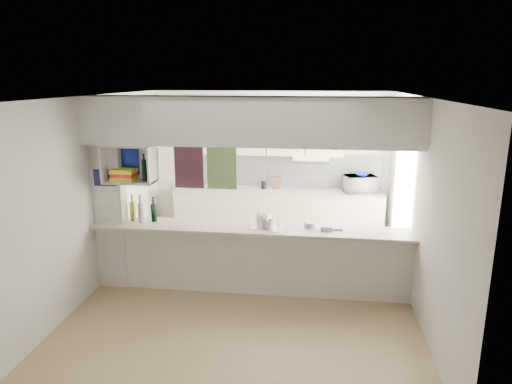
% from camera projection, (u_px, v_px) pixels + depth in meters
% --- Properties ---
extents(floor, '(4.80, 4.80, 0.00)m').
position_uv_depth(floor, '(250.00, 292.00, 6.19)').
color(floor, tan).
rests_on(floor, ground).
extents(ceiling, '(4.80, 4.80, 0.00)m').
position_uv_depth(ceiling, '(249.00, 96.00, 5.55)').
color(ceiling, white).
rests_on(ceiling, wall_back).
extents(wall_back, '(4.20, 0.00, 4.20)m').
position_uv_depth(wall_back, '(269.00, 165.00, 8.18)').
color(wall_back, silver).
rests_on(wall_back, floor).
extents(wall_left, '(0.00, 4.80, 4.80)m').
position_uv_depth(wall_left, '(95.00, 194.00, 6.13)').
color(wall_left, silver).
rests_on(wall_left, floor).
extents(wall_right, '(0.00, 4.80, 4.80)m').
position_uv_depth(wall_right, '(418.00, 205.00, 5.61)').
color(wall_right, silver).
rests_on(wall_right, floor).
extents(servery_partition, '(4.20, 0.50, 2.60)m').
position_uv_depth(servery_partition, '(236.00, 172.00, 5.81)').
color(servery_partition, silver).
rests_on(servery_partition, floor).
extents(cubby_shelf, '(0.65, 0.35, 0.50)m').
position_uv_depth(cubby_shelf, '(129.00, 166.00, 5.91)').
color(cubby_shelf, white).
rests_on(cubby_shelf, bulkhead).
extents(kitchen_run, '(3.60, 0.63, 2.24)m').
position_uv_depth(kitchen_run, '(276.00, 194.00, 8.02)').
color(kitchen_run, beige).
rests_on(kitchen_run, floor).
extents(microwave, '(0.59, 0.47, 0.29)m').
position_uv_depth(microwave, '(360.00, 184.00, 7.77)').
color(microwave, white).
rests_on(microwave, bench_top).
extents(bowl, '(0.24, 0.24, 0.06)m').
position_uv_depth(bowl, '(362.00, 174.00, 7.69)').
color(bowl, navy).
rests_on(bowl, microwave).
extents(dish_rack, '(0.48, 0.41, 0.22)m').
position_uv_depth(dish_rack, '(267.00, 221.00, 5.93)').
color(dish_rack, silver).
rests_on(dish_rack, breakfast_bar).
extents(cup, '(0.15, 0.15, 0.10)m').
position_uv_depth(cup, '(268.00, 224.00, 5.88)').
color(cup, white).
rests_on(cup, dish_rack).
extents(wine_bottles, '(0.53, 0.16, 0.38)m').
position_uv_depth(wine_bottles, '(137.00, 212.00, 6.17)').
color(wine_bottles, black).
rests_on(wine_bottles, breakfast_bar).
extents(plastic_tubs, '(0.49, 0.23, 0.07)m').
position_uv_depth(plastic_tubs, '(317.00, 226.00, 5.89)').
color(plastic_tubs, silver).
rests_on(plastic_tubs, breakfast_bar).
extents(utensil_jar, '(0.09, 0.09, 0.13)m').
position_uv_depth(utensil_jar, '(264.00, 185.00, 8.02)').
color(utensil_jar, black).
rests_on(utensil_jar, bench_top).
extents(knife_block, '(0.12, 0.11, 0.22)m').
position_uv_depth(knife_block, '(277.00, 183.00, 8.01)').
color(knife_block, '#55331D').
rests_on(knife_block, bench_top).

